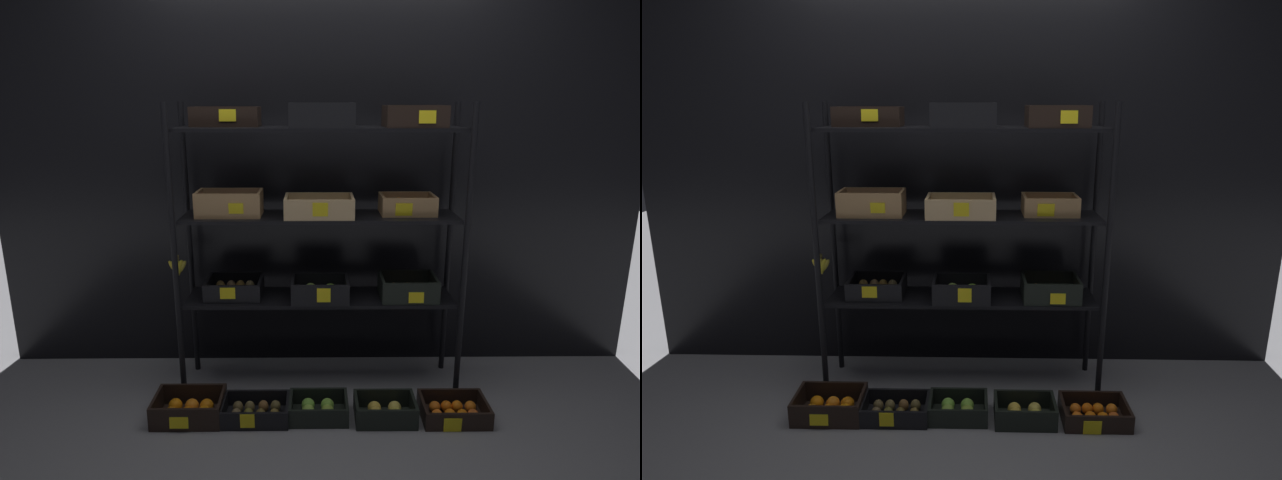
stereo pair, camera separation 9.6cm
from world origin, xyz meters
TOP-DOWN VIEW (x-y plane):
  - ground_plane at (0.00, 0.00)m, footprint 10.00×10.00m
  - storefront_wall at (0.00, 0.37)m, footprint 3.95×0.12m
  - display_rack at (-0.01, -0.00)m, footprint 1.66×0.37m
  - crate_ground_orange at (-0.70, -0.36)m, footprint 0.36×0.26m
  - crate_ground_kiwi at (-0.35, -0.37)m, footprint 0.36×0.24m
  - crate_ground_apple_green at (-0.01, -0.35)m, footprint 0.31×0.23m
  - crate_ground_apple_gold at (0.34, -0.38)m, footprint 0.32×0.22m
  - crate_ground_tangerine at (0.71, -0.37)m, footprint 0.35×0.26m

SIDE VIEW (x-z plane):
  - ground_plane at x=0.00m, z-range 0.00..0.00m
  - crate_ground_tangerine at x=0.71m, z-range -0.01..0.09m
  - crate_ground_kiwi at x=-0.35m, z-range -0.01..0.09m
  - crate_ground_apple_green at x=-0.01m, z-range -0.01..0.10m
  - crate_ground_apple_gold at x=0.34m, z-range -0.01..0.10m
  - crate_ground_orange at x=-0.70m, z-range -0.02..0.11m
  - display_rack at x=-0.01m, z-range 0.23..1.86m
  - storefront_wall at x=0.00m, z-range 0.00..2.87m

